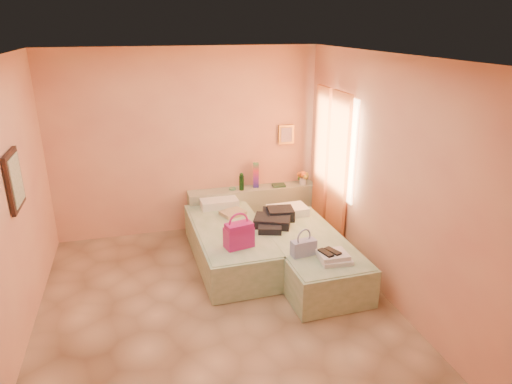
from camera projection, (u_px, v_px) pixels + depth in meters
ground at (217, 307)px, 5.29m from camera, size 4.50×4.50×0.00m
room_walls at (221, 145)px, 5.23m from camera, size 4.02×4.51×2.81m
headboard_ledge at (253, 207)px, 7.32m from camera, size 2.05×0.30×0.65m
bed_left at (230, 244)px, 6.25m from camera, size 0.96×2.03×0.50m
bed_right at (307, 255)px, 5.95m from camera, size 0.96×2.03×0.50m
water_bottle at (242, 182)px, 7.07m from camera, size 0.09×0.09×0.26m
rainbow_box at (256, 175)px, 7.17m from camera, size 0.10×0.10×0.40m
small_dish at (232, 189)px, 7.13m from camera, size 0.13×0.13×0.03m
green_book at (279, 185)px, 7.26m from camera, size 0.21×0.16×0.03m
flower_vase at (303, 177)px, 7.33m from camera, size 0.21×0.21×0.26m
magenta_handbag at (239, 235)px, 5.58m from camera, size 0.38×0.26×0.32m
khaki_garment at (233, 213)px, 6.56m from camera, size 0.40×0.36×0.06m
clothes_pile at (275, 220)px, 6.22m from camera, size 0.65×0.65×0.16m
blue_handbag at (304, 248)px, 5.40m from camera, size 0.31×0.17×0.19m
towel_stack at (335, 257)px, 5.28m from camera, size 0.37×0.32×0.10m
sandal_pair at (330, 252)px, 5.27m from camera, size 0.21×0.25×0.02m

